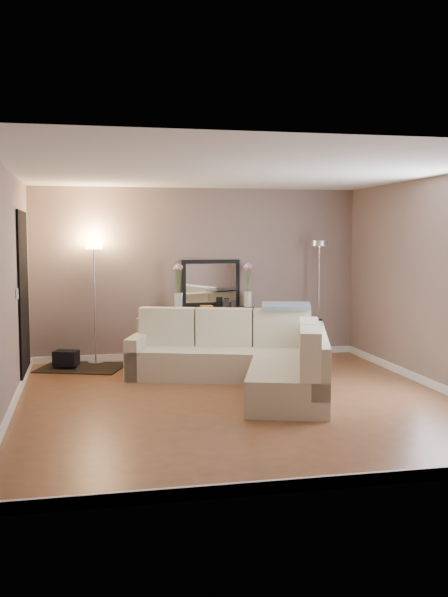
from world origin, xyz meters
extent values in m
cube|color=brown|center=(0.00, 0.00, -0.01)|extent=(5.00, 5.50, 0.01)
cube|color=white|center=(0.00, 0.00, 2.60)|extent=(5.00, 5.50, 0.01)
cube|color=gray|center=(0.00, 2.76, 1.30)|extent=(5.00, 0.02, 2.60)
cube|color=gray|center=(0.00, -2.76, 1.30)|extent=(5.00, 0.02, 2.60)
cube|color=gray|center=(-2.51, 0.00, 1.30)|extent=(0.02, 5.50, 2.60)
cube|color=gray|center=(2.51, 0.00, 1.30)|extent=(0.02, 5.50, 2.60)
cube|color=white|center=(0.00, 2.73, 0.05)|extent=(5.00, 0.03, 0.10)
cube|color=white|center=(0.00, -2.73, 0.05)|extent=(5.00, 0.03, 0.10)
cube|color=white|center=(-2.48, 0.00, 0.05)|extent=(0.03, 5.50, 0.10)
cube|color=white|center=(2.48, 0.00, 0.05)|extent=(0.03, 5.50, 0.10)
cube|color=black|center=(-2.48, 1.70, 1.10)|extent=(0.02, 1.20, 2.20)
cube|color=white|center=(-2.48, 0.85, 1.20)|extent=(0.02, 0.08, 0.12)
cube|color=#BFB79A|center=(0.12, 1.24, 0.20)|extent=(2.69, 1.62, 0.39)
cube|color=#BFB79A|center=(0.23, 1.57, 0.47)|extent=(2.48, 0.97, 0.55)
cube|color=#BFB79A|center=(-1.01, 1.61, 0.27)|extent=(0.44, 0.89, 0.55)
cube|color=#BFB79A|center=(0.54, -0.18, 0.20)|extent=(1.32, 1.76, 0.39)
cube|color=#BFB79A|center=(1.00, 0.14, 0.47)|extent=(0.94, 2.39, 0.55)
cube|color=beige|center=(-0.60, 1.72, 0.65)|extent=(0.79, 0.44, 0.51)
cube|color=beige|center=(0.15, 1.48, 0.65)|extent=(0.79, 0.44, 0.51)
cube|color=beige|center=(0.89, 1.24, 0.65)|extent=(0.79, 0.44, 0.51)
cube|color=beige|center=(0.85, 0.03, 0.65)|extent=(0.42, 0.74, 0.51)
cube|color=beige|center=(0.62, -0.67, 0.65)|extent=(0.42, 0.74, 0.51)
cube|color=gray|center=(0.94, 1.24, 0.94)|extent=(0.72, 0.53, 0.09)
cube|color=black|center=(0.20, 2.54, 0.77)|extent=(1.30, 0.43, 0.04)
cube|color=black|center=(-0.38, 2.36, 0.38)|extent=(0.05, 0.05, 0.75)
cube|color=black|center=(-0.40, 2.64, 0.38)|extent=(0.05, 0.05, 0.75)
cube|color=black|center=(0.80, 2.44, 0.38)|extent=(0.05, 0.05, 0.75)
cube|color=black|center=(0.79, 2.72, 0.38)|extent=(0.05, 0.05, 0.75)
cube|color=black|center=(0.20, 2.54, 0.18)|extent=(1.22, 0.39, 0.03)
cube|color=#BF3333|center=(-0.32, 2.51, 0.29)|extent=(0.04, 0.16, 0.19)
cube|color=#3359A5|center=(-0.28, 2.51, 0.30)|extent=(0.05, 0.16, 0.21)
cube|color=gold|center=(-0.24, 2.51, 0.31)|extent=(0.05, 0.16, 0.23)
cube|color=#3F7F4C|center=(-0.18, 2.51, 0.29)|extent=(0.06, 0.16, 0.19)
cube|color=#994C99|center=(-0.14, 2.52, 0.30)|extent=(0.04, 0.16, 0.21)
cube|color=orange|center=(-0.10, 2.52, 0.31)|extent=(0.05, 0.16, 0.23)
cube|color=#262626|center=(-0.05, 2.52, 0.29)|extent=(0.05, 0.16, 0.19)
cube|color=#4C99B2|center=(0.00, 2.53, 0.30)|extent=(0.06, 0.16, 0.21)
cube|color=#B2A58C|center=(0.05, 2.53, 0.31)|extent=(0.04, 0.16, 0.23)
cube|color=brown|center=(0.09, 2.53, 0.29)|extent=(0.05, 0.16, 0.19)
cube|color=navy|center=(0.13, 2.54, 0.30)|extent=(0.05, 0.16, 0.21)
cube|color=gold|center=(0.19, 2.54, 0.31)|extent=(0.06, 0.16, 0.23)
cube|color=black|center=(0.19, 2.71, 1.16)|extent=(0.91, 0.10, 0.71)
cube|color=white|center=(0.19, 2.69, 1.16)|extent=(0.79, 0.06, 0.59)
cube|color=orange|center=(0.09, 2.50, 0.81)|extent=(0.19, 0.13, 0.04)
cube|color=black|center=(0.38, 2.50, 0.86)|extent=(0.10, 0.03, 0.13)
cube|color=black|center=(0.50, 2.51, 0.85)|extent=(0.08, 0.02, 0.11)
cylinder|color=silver|center=(-0.34, 2.50, 0.91)|extent=(0.13, 0.13, 0.24)
cylinder|color=#38722D|center=(-0.36, 2.50, 1.19)|extent=(0.10, 0.01, 0.41)
sphere|color=#E5598C|center=(-0.38, 2.50, 1.40)|extent=(0.07, 0.07, 0.07)
cylinder|color=#38722D|center=(-0.35, 2.50, 1.20)|extent=(0.06, 0.01, 0.43)
sphere|color=white|center=(-0.36, 2.50, 1.42)|extent=(0.07, 0.07, 0.07)
cylinder|color=#38722D|center=(-0.34, 2.50, 1.21)|extent=(0.01, 0.01, 0.45)
sphere|color=#598CE5|center=(-0.34, 2.50, 1.44)|extent=(0.07, 0.07, 0.07)
cylinder|color=#38722D|center=(-0.33, 2.50, 1.19)|extent=(0.05, 0.01, 0.41)
sphere|color=#E58C4C|center=(-0.32, 2.51, 1.40)|extent=(0.07, 0.07, 0.07)
cylinder|color=#38722D|center=(-0.32, 2.51, 1.20)|extent=(0.10, 0.01, 0.43)
sphere|color=#D866B2|center=(-0.30, 2.51, 1.42)|extent=(0.07, 0.07, 0.07)
cylinder|color=silver|center=(0.74, 2.58, 0.91)|extent=(0.13, 0.13, 0.24)
cylinder|color=#38722D|center=(0.73, 2.57, 1.19)|extent=(0.10, 0.01, 0.41)
sphere|color=#E5598C|center=(0.71, 2.57, 1.40)|extent=(0.07, 0.07, 0.07)
cylinder|color=#38722D|center=(0.74, 2.57, 1.20)|extent=(0.06, 0.01, 0.43)
sphere|color=white|center=(0.73, 2.57, 1.42)|extent=(0.07, 0.07, 0.07)
cylinder|color=#38722D|center=(0.74, 2.58, 1.21)|extent=(0.01, 0.01, 0.45)
sphere|color=#598CE5|center=(0.74, 2.58, 1.44)|extent=(0.07, 0.07, 0.07)
cylinder|color=#38722D|center=(0.75, 2.58, 1.19)|extent=(0.05, 0.01, 0.41)
sphere|color=#E58C4C|center=(0.76, 2.58, 1.40)|extent=(0.07, 0.07, 0.07)
cylinder|color=#38722D|center=(0.76, 2.58, 1.20)|extent=(0.10, 0.01, 0.43)
sphere|color=#D866B2|center=(0.78, 2.58, 1.42)|extent=(0.07, 0.07, 0.07)
cylinder|color=silver|center=(-1.56, 2.57, 0.01)|extent=(0.29, 0.29, 0.03)
cylinder|color=silver|center=(-1.56, 2.57, 0.85)|extent=(0.03, 0.03, 1.68)
cylinder|color=#FFBF72|center=(-1.56, 2.57, 1.73)|extent=(0.32, 0.32, 0.08)
cylinder|color=silver|center=(1.82, 2.38, 0.01)|extent=(0.25, 0.25, 0.03)
cylinder|color=silver|center=(1.82, 2.38, 0.87)|extent=(0.03, 0.03, 1.72)
cylinder|color=silver|center=(1.82, 2.38, 1.77)|extent=(0.28, 0.28, 0.08)
cube|color=black|center=(-1.77, 2.28, 0.01)|extent=(1.37, 1.20, 0.02)
cube|color=black|center=(-1.98, 2.26, 0.16)|extent=(0.38, 0.33, 0.21)
camera|label=1|loc=(-1.69, -7.27, 1.88)|focal=40.00mm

